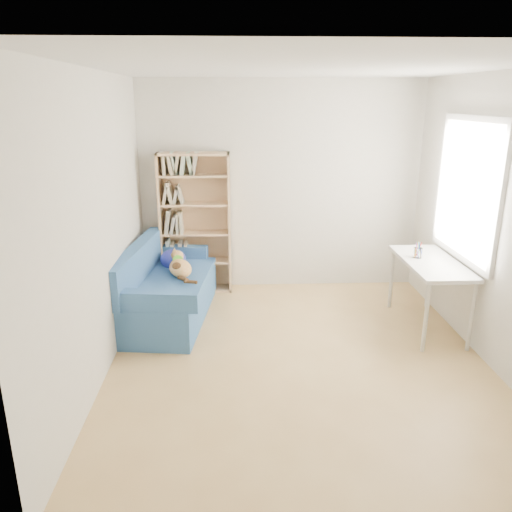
% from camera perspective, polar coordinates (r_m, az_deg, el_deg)
% --- Properties ---
extents(ground, '(4.00, 4.00, 0.00)m').
position_cam_1_polar(ground, '(4.86, 4.81, -11.59)').
color(ground, tan).
rests_on(ground, ground).
extents(room_shell, '(3.54, 4.04, 2.62)m').
position_cam_1_polar(room_shell, '(4.36, 6.60, 7.86)').
color(room_shell, silver).
rests_on(room_shell, ground).
extents(sofa, '(1.00, 1.79, 0.84)m').
position_cam_1_polar(sofa, '(5.67, -10.28, -3.86)').
color(sofa, navy).
rests_on(sofa, ground).
extents(bookshelf, '(0.87, 0.27, 1.75)m').
position_cam_1_polar(bookshelf, '(6.27, -6.91, 3.07)').
color(bookshelf, tan).
rests_on(bookshelf, ground).
extents(desk, '(0.55, 1.19, 0.75)m').
position_cam_1_polar(desk, '(5.52, 19.35, -1.28)').
color(desk, white).
rests_on(desk, ground).
extents(pen_cup, '(0.09, 0.09, 0.18)m').
position_cam_1_polar(pen_cup, '(5.54, 18.01, 0.48)').
color(pen_cup, white).
rests_on(pen_cup, desk).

